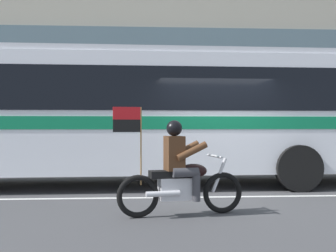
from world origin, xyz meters
TOP-DOWN VIEW (x-y plane):
  - ground_plane at (0.00, 0.00)m, footprint 60.00×60.00m
  - sidewalk_curb at (0.00, 5.10)m, footprint 28.00×3.80m
  - lane_center_stripe at (0.00, -0.60)m, footprint 26.60×0.14m
  - transit_bus at (-1.74, 1.19)m, footprint 13.02×2.96m
  - motorcycle_with_rider at (-1.05, -2.36)m, footprint 2.17×0.75m

SIDE VIEW (x-z plane):
  - ground_plane at x=0.00m, z-range 0.00..0.00m
  - lane_center_stripe at x=0.00m, z-range 0.00..0.01m
  - sidewalk_curb at x=0.00m, z-range 0.00..0.15m
  - motorcycle_with_rider at x=-1.05m, z-range -0.22..1.55m
  - transit_bus at x=-1.74m, z-range 0.27..3.49m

